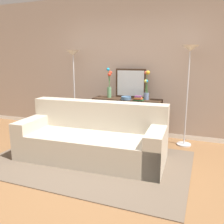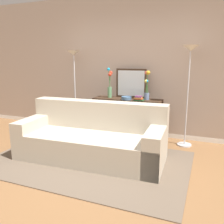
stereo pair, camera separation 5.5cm
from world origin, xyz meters
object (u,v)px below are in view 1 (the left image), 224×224
Objects in this scene: console_table at (127,111)px; book_stack at (138,98)px; floor_lamp_left at (74,69)px; vase_short_flowers at (146,86)px; vase_tall_flowers at (109,85)px; book_row_under_console at (108,133)px; wall_mirror at (130,83)px; couch at (93,139)px; fruit_bowl at (126,98)px; floor_lamp_right at (189,68)px.

book_stack reaches higher than console_table.
vase_short_flowers is at bearing 0.94° from floor_lamp_left.
vase_tall_flowers is 0.99m from book_row_under_console.
vase_short_flowers is (1.54, 0.03, -0.31)m from floor_lamp_left.
console_table is 0.62m from vase_tall_flowers.
wall_mirror is 1.12m from book_row_under_console.
couch is 1.25m from book_stack.
couch is 7.92× the size of book_row_under_console.
fruit_bowl is 0.24m from book_stack.
floor_lamp_left is 1.51m from book_row_under_console.
floor_lamp_left is at bearing 175.70° from book_stack.
couch is 1.82m from floor_lamp_left.
couch is 13.24× the size of book_stack.
floor_lamp_left is 5.88× the size of book_row_under_console.
book_row_under_console is at bearing 1.61° from floor_lamp_left.
floor_lamp_right is 1.17m from wall_mirror.
floor_lamp_left is (-1.16, -0.02, 0.80)m from console_table.
couch is at bearing -99.66° from console_table.
wall_mirror is (-1.11, 0.18, -0.32)m from floor_lamp_right.
book_row_under_console is (-0.21, 1.16, -0.25)m from couch.
fruit_bowl is (0.02, -0.12, 0.27)m from console_table.
floor_lamp_left is 1.30m from fruit_bowl.
vase_tall_flowers reaches higher than book_row_under_console.
book_stack is at bearing -25.99° from console_table.
wall_mirror is 0.38m from fruit_bowl.
book_row_under_console is (0.76, 0.02, -1.30)m from floor_lamp_left.
book_stack is at bearing -1.22° from fruit_bowl.
couch is at bearing -139.27° from floor_lamp_right.
vase_tall_flowers reaches higher than book_stack.
floor_lamp_right is 0.82m from vase_short_flowers.
vase_short_flowers reaches higher than couch.
book_stack is at bearing -131.56° from vase_short_flowers.
fruit_bowl is (0.00, -0.28, -0.25)m from wall_mirror.
floor_lamp_right is 6.07× the size of book_row_under_console.
couch is 1.40m from vase_tall_flowers.
vase_short_flowers is at bearing 0.61° from console_table.
vase_tall_flowers reaches higher than console_table.
fruit_bowl reaches higher than console_table.
couch is 1.73× the size of console_table.
fruit_bowl is (-1.10, -0.10, -0.57)m from floor_lamp_right.
floor_lamp_right is 1.04m from book_stack.
console_table is 0.55m from wall_mirror.
floor_lamp_left is 2.29m from floor_lamp_right.
vase_short_flowers is at bearing 19.47° from fruit_bowl.
fruit_bowl is at bearing -18.47° from vase_tall_flowers.
vase_tall_flowers is (-1.50, 0.03, -0.36)m from floor_lamp_right.
floor_lamp_right is (1.32, 1.14, 1.10)m from couch.
console_table is at bearing 99.59° from fruit_bowl.
fruit_bowl is (1.18, -0.10, -0.53)m from floor_lamp_left.
book_row_under_console is (-0.42, 0.12, -0.77)m from fruit_bowl.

